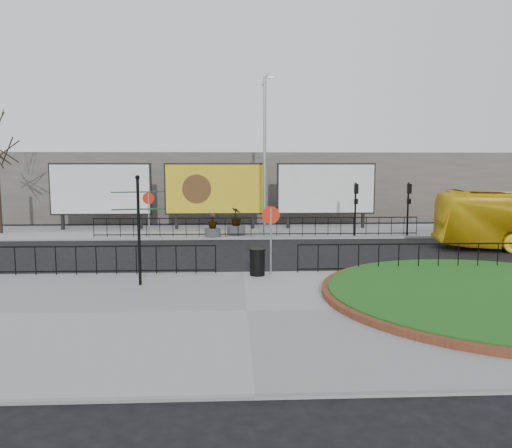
{
  "coord_description": "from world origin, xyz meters",
  "views": [
    {
      "loc": [
        -0.37,
        -18.18,
        4.02
      ],
      "look_at": [
        0.56,
        1.71,
        1.71
      ],
      "focal_mm": 35.0,
      "sensor_mm": 36.0,
      "label": 1
    }
  ],
  "objects": [
    {
      "name": "speed_sign_far",
      "position": [
        -5.0,
        9.4,
        1.92
      ],
      "size": [
        0.64,
        0.07,
        2.47
      ],
      "color": "gray",
      "rests_on": "pavement_far"
    },
    {
      "name": "signal_pole_b",
      "position": [
        9.5,
        9.34,
        2.1
      ],
      "size": [
        0.22,
        0.26,
        3.0
      ],
      "color": "black",
      "rests_on": "pavement_far"
    },
    {
      "name": "pavement_far",
      "position": [
        0.0,
        12.0,
        0.06
      ],
      "size": [
        44.0,
        6.0,
        0.12
      ],
      "primitive_type": "cube",
      "color": "gray",
      "rests_on": "ground"
    },
    {
      "name": "railing_near_right",
      "position": [
        6.5,
        -0.3,
        0.67
      ],
      "size": [
        9.0,
        0.1,
        1.1
      ],
      "primitive_type": null,
      "color": "black",
      "rests_on": "pavement_near"
    },
    {
      "name": "billboard_right",
      "position": [
        5.5,
        12.97,
        2.6
      ],
      "size": [
        6.2,
        0.31,
        4.1
      ],
      "color": "black",
      "rests_on": "pavement_far"
    },
    {
      "name": "building_backdrop",
      "position": [
        0.0,
        22.0,
        2.5
      ],
      "size": [
        40.0,
        10.0,
        5.0
      ],
      "primitive_type": "cube",
      "color": "#68625B",
      "rests_on": "ground"
    },
    {
      "name": "billboard_mid",
      "position": [
        -1.5,
        12.97,
        2.6
      ],
      "size": [
        6.2,
        0.31,
        4.1
      ],
      "color": "black",
      "rests_on": "pavement_far"
    },
    {
      "name": "lamp_post",
      "position": [
        1.51,
        11.0,
        4.83
      ],
      "size": [
        0.74,
        0.18,
        9.23
      ],
      "color": "gray",
      "rests_on": "pavement_far"
    },
    {
      "name": "railing_far",
      "position": [
        1.0,
        9.3,
        0.67
      ],
      "size": [
        18.0,
        0.1,
        1.1
      ],
      "primitive_type": null,
      "color": "black",
      "rests_on": "pavement_far"
    },
    {
      "name": "billboard_left",
      "position": [
        -8.5,
        12.97,
        2.6
      ],
      "size": [
        6.2,
        0.31,
        4.1
      ],
      "color": "black",
      "rests_on": "pavement_far"
    },
    {
      "name": "brick_edge",
      "position": [
        7.5,
        -4.0,
        0.21
      ],
      "size": [
        10.4,
        10.4,
        0.18
      ],
      "primitive_type": "cylinder",
      "color": "brown",
      "rests_on": "pavement_near"
    },
    {
      "name": "planter_b",
      "position": [
        -0.18,
        10.03,
        0.69
      ],
      "size": [
        1.03,
        1.03,
        1.58
      ],
      "color": "#4C4C4F",
      "rests_on": "pavement_far"
    },
    {
      "name": "grass_lawn",
      "position": [
        7.5,
        -4.0,
        0.23
      ],
      "size": [
        10.0,
        10.0,
        0.22
      ],
      "primitive_type": "cylinder",
      "color": "#164D14",
      "rests_on": "pavement_near"
    },
    {
      "name": "litter_bin",
      "position": [
        0.5,
        -0.6,
        0.61
      ],
      "size": [
        0.58,
        0.58,
        0.97
      ],
      "color": "black",
      "rests_on": "pavement_near"
    },
    {
      "name": "railing_near_left",
      "position": [
        -6.0,
        -0.3,
        0.67
      ],
      "size": [
        10.0,
        0.1,
        1.1
      ],
      "primitive_type": null,
      "color": "black",
      "rests_on": "pavement_near"
    },
    {
      "name": "ground",
      "position": [
        0.0,
        0.0,
        0.0
      ],
      "size": [
        90.0,
        90.0,
        0.0
      ],
      "primitive_type": "plane",
      "color": "black",
      "rests_on": "ground"
    },
    {
      "name": "fingerpost_sign",
      "position": [
        -3.44,
        -1.87,
        2.3
      ],
      "size": [
        1.69,
        0.63,
        3.62
      ],
      "rotation": [
        0.0,
        0.0,
        0.16
      ],
      "color": "black",
      "rests_on": "pavement_near"
    },
    {
      "name": "planter_a",
      "position": [
        -1.5,
        9.4,
        0.6
      ],
      "size": [
        0.9,
        0.9,
        1.34
      ],
      "color": "#4C4C4F",
      "rests_on": "pavement_far"
    },
    {
      "name": "signal_pole_a",
      "position": [
        6.5,
        9.34,
        2.1
      ],
      "size": [
        0.22,
        0.26,
        3.0
      ],
      "color": "black",
      "rests_on": "pavement_far"
    },
    {
      "name": "pavement_near",
      "position": [
        0.0,
        -5.0,
        0.06
      ],
      "size": [
        30.0,
        10.0,
        0.12
      ],
      "primitive_type": "cube",
      "color": "gray",
      "rests_on": "ground"
    },
    {
      "name": "speed_sign_near",
      "position": [
        1.0,
        -0.4,
        1.92
      ],
      "size": [
        0.64,
        0.07,
        2.47
      ],
      "color": "gray",
      "rests_on": "pavement_near"
    }
  ]
}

